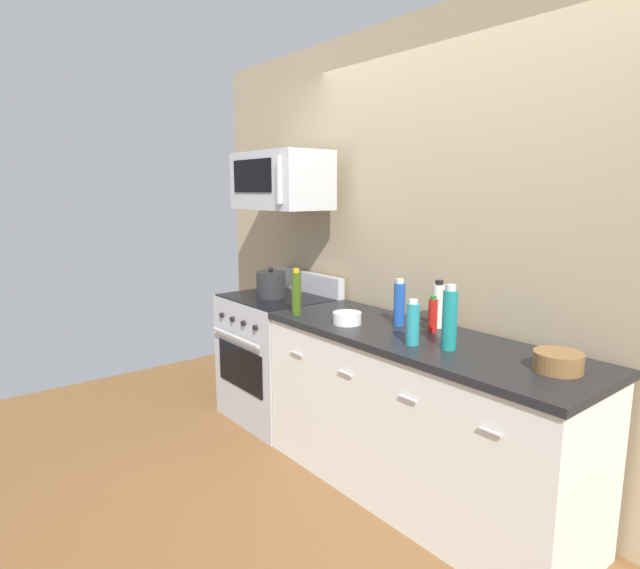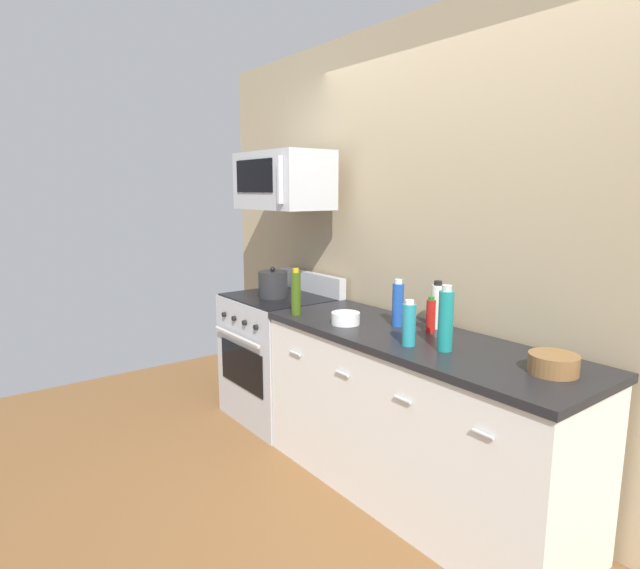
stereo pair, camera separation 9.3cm
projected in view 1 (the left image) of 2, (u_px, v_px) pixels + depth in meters
ground_plane at (413, 494)px, 2.96m from camera, size 6.02×6.02×0.00m
back_wall at (469, 250)px, 2.97m from camera, size 5.02×0.10×2.70m
counter_unit at (416, 417)px, 2.87m from camera, size 1.93×0.66×0.92m
range_oven at (278, 356)px, 3.90m from camera, size 0.76×0.69×1.07m
microwave at (281, 181)px, 3.70m from camera, size 0.74×0.44×0.40m
bottle_hot_sauce_red at (433, 315)px, 2.86m from camera, size 0.05×0.05×0.20m
bottle_vinegar_white at (438, 305)px, 2.95m from camera, size 0.07×0.07×0.27m
bottle_dish_soap at (413, 323)px, 2.62m from camera, size 0.07×0.07×0.23m
bottle_soda_blue at (399, 304)px, 2.99m from camera, size 0.07×0.07×0.27m
bottle_sparkling_teal at (450, 319)px, 2.53m from camera, size 0.07×0.07×0.32m
bottle_olive_oil at (296, 293)px, 3.24m from camera, size 0.06×0.06×0.29m
bowl_wooden_salad at (558, 361)px, 2.24m from camera, size 0.21×0.21×0.08m
bowl_white_ceramic at (347, 318)px, 3.04m from camera, size 0.17×0.17×0.07m
stockpot at (271, 284)px, 3.77m from camera, size 0.21×0.21×0.22m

